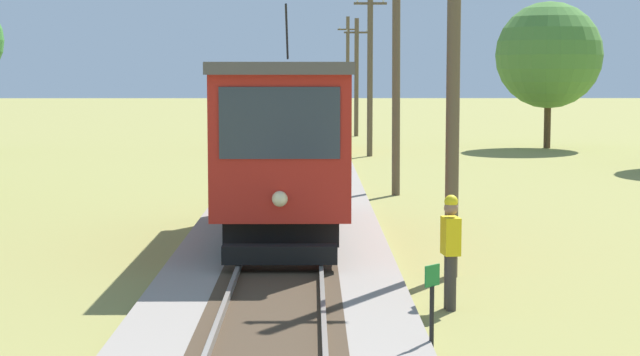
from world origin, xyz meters
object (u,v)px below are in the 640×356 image
(trackside_signal_marker, at_px, (432,304))
(utility_pole_horizon, at_px, (348,69))
(red_tram, at_px, (286,141))
(track_worker, at_px, (451,247))
(utility_pole_far, at_px, (370,68))
(utility_pole_mid, at_px, (396,73))
(utility_pole_distant, at_px, (356,76))
(tree_left_near, at_px, (549,55))
(utility_pole_near_tram, at_px, (453,59))
(freight_car, at_px, (300,116))

(trackside_signal_marker, bearing_deg, utility_pole_horizon, 89.11)
(red_tram, relative_size, track_worker, 4.79)
(trackside_signal_marker, height_order, track_worker, track_worker)
(utility_pole_far, distance_m, trackside_signal_marker, 31.86)
(utility_pole_far, bearing_deg, utility_pole_mid, -90.00)
(utility_pole_horizon, relative_size, trackside_signal_marker, 6.21)
(utility_pole_distant, distance_m, trackside_signal_marker, 45.40)
(track_worker, distance_m, tree_left_near, 35.08)
(utility_pole_near_tram, bearing_deg, freight_car, 95.78)
(red_tram, relative_size, utility_pole_distant, 1.31)
(utility_pole_near_tram, height_order, utility_pole_far, utility_pole_near_tram)
(freight_car, height_order, track_worker, freight_car)
(red_tram, relative_size, freight_car, 1.64)
(red_tram, distance_m, utility_pole_mid, 9.48)
(utility_pole_near_tram, bearing_deg, utility_pole_distant, 90.00)
(freight_car, relative_size, utility_pole_horizon, 0.71)
(utility_pole_far, bearing_deg, red_tram, -97.57)
(utility_pole_horizon, bearing_deg, freight_car, -97.08)
(utility_pole_mid, xyz_separation_m, track_worker, (-0.35, -15.15, -2.62))
(utility_pole_horizon, bearing_deg, utility_pole_near_tram, -90.00)
(red_tram, height_order, utility_pole_distant, utility_pole_distant)
(freight_car, bearing_deg, utility_pole_far, -48.97)
(freight_car, xyz_separation_m, utility_pole_mid, (3.04, -17.47, 2.05))
(red_tram, distance_m, utility_pole_horizon, 50.93)
(red_tram, xyz_separation_m, utility_pole_far, (3.04, 22.85, 1.58))
(utility_pole_horizon, bearing_deg, tree_left_near, -69.69)
(track_worker, bearing_deg, utility_pole_far, -97.38)
(trackside_signal_marker, bearing_deg, utility_pole_far, 88.32)
(utility_pole_mid, bearing_deg, freight_car, 99.87)
(utility_pole_horizon, distance_m, track_worker, 57.15)
(utility_pole_mid, xyz_separation_m, trackside_signal_marker, (-0.93, -17.72, -2.94))
(trackside_signal_marker, bearing_deg, freight_car, 93.43)
(red_tram, height_order, utility_pole_near_tram, utility_pole_near_tram)
(utility_pole_far, bearing_deg, utility_pole_distant, 90.00)
(freight_car, distance_m, tree_left_near, 12.07)
(freight_car, height_order, utility_pole_mid, utility_pole_mid)
(utility_pole_horizon, bearing_deg, utility_pole_distant, -90.00)
(trackside_signal_marker, xyz_separation_m, tree_left_near, (9.57, 36.32, 3.70))
(utility_pole_distant, distance_m, tree_left_near, 12.51)
(utility_pole_near_tram, distance_m, trackside_signal_marker, 6.14)
(trackside_signal_marker, bearing_deg, red_tram, 103.40)
(freight_car, height_order, tree_left_near, tree_left_near)
(freight_car, bearing_deg, trackside_signal_marker, -86.57)
(utility_pole_distant, bearing_deg, utility_pole_far, -90.00)
(freight_car, bearing_deg, track_worker, -85.29)
(utility_pole_far, bearing_deg, utility_pole_near_tram, -90.00)
(utility_pole_far, distance_m, track_worker, 29.26)
(utility_pole_near_tram, xyz_separation_m, utility_pole_far, (0.00, 26.54, -0.10))
(utility_pole_near_tram, xyz_separation_m, trackside_signal_marker, (-0.93, -5.16, -3.21))
(freight_car, height_order, utility_pole_far, utility_pole_far)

